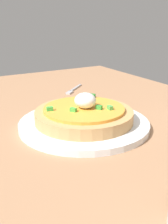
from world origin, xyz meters
The scene contains 4 objects.
dining_table centered at (0.00, 0.00, 1.56)cm, with size 129.32×66.41×3.13cm, color #A57753.
plate centered at (-5.60, -9.35, 3.77)cm, with size 27.20×27.20×1.29cm, color white.
pizza centered at (-5.59, -9.34, 5.99)cm, with size 20.43×20.43×6.15cm.
fork centered at (-32.58, 2.31, 3.38)cm, with size 8.42×9.66×0.50cm.
Camera 1 is at (42.03, -36.96, 25.87)cm, focal length 45.24 mm.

